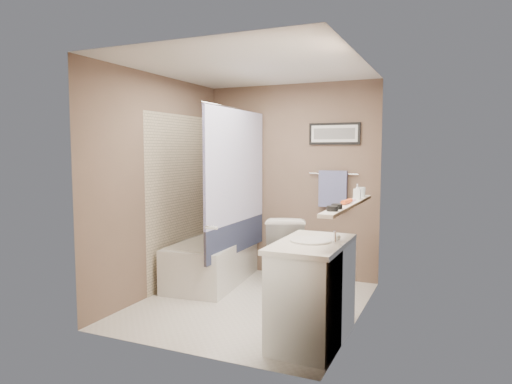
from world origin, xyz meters
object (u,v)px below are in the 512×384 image
at_px(toilet, 286,248).
at_px(vanity, 312,294).
at_px(glass_jar, 361,192).
at_px(bathtub, 214,260).
at_px(soap_bottle, 357,192).
at_px(candle_bowl_far, 337,206).
at_px(candle_bowl_near, 332,209).
at_px(hair_brush_front, 347,202).

distance_m(toilet, vanity, 1.73).
bearing_deg(glass_jar, bathtub, 174.48).
bearing_deg(toilet, glass_jar, 135.68).
xyz_separation_m(vanity, soap_bottle, (0.19, 0.84, 0.79)).
bearing_deg(candle_bowl_far, candle_bowl_near, -90.00).
xyz_separation_m(glass_jar, soap_bottle, (0.00, -0.20, 0.02)).
relative_size(bathtub, hair_brush_front, 6.82).
height_order(vanity, glass_jar, glass_jar).
relative_size(vanity, soap_bottle, 6.20).
distance_m(toilet, candle_bowl_near, 2.05).
bearing_deg(hair_brush_front, toilet, 130.34).
bearing_deg(toilet, bathtub, 3.95).
height_order(bathtub, hair_brush_front, hair_brush_front).
relative_size(vanity, hair_brush_front, 4.09).
xyz_separation_m(toilet, soap_bottle, (0.97, -0.70, 0.78)).
bearing_deg(vanity, glass_jar, 81.84).
relative_size(candle_bowl_far, soap_bottle, 0.62).
bearing_deg(candle_bowl_near, soap_bottle, 90.00).
bearing_deg(bathtub, hair_brush_front, -30.60).
distance_m(candle_bowl_far, soap_bottle, 0.81).
bearing_deg(soap_bottle, hair_brush_front, -90.00).
bearing_deg(soap_bottle, candle_bowl_far, -90.00).
height_order(vanity, candle_bowl_near, candle_bowl_near).
height_order(toilet, soap_bottle, soap_bottle).
xyz_separation_m(vanity, glass_jar, (0.19, 1.05, 0.77)).
bearing_deg(candle_bowl_near, bathtub, 143.31).
bearing_deg(soap_bottle, glass_jar, 90.00).
relative_size(bathtub, glass_jar, 15.00).
bearing_deg(hair_brush_front, candle_bowl_far, -90.00).
height_order(toilet, vanity, toilet).
height_order(toilet, candle_bowl_far, candle_bowl_far).
bearing_deg(candle_bowl_near, candle_bowl_far, 90.00).
xyz_separation_m(toilet, vanity, (0.79, -1.54, -0.01)).
bearing_deg(toilet, soap_bottle, 126.93).
bearing_deg(bathtub, toilet, 15.57).
distance_m(vanity, hair_brush_front, 0.86).
relative_size(toilet, glass_jar, 8.12).
xyz_separation_m(bathtub, vanity, (1.60, -1.22, 0.15)).
bearing_deg(vanity, candle_bowl_near, -28.94).
relative_size(vanity, candle_bowl_far, 10.00).
height_order(toilet, candle_bowl_near, candle_bowl_near).
xyz_separation_m(hair_brush_front, soap_bottle, (0.00, 0.45, 0.05)).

